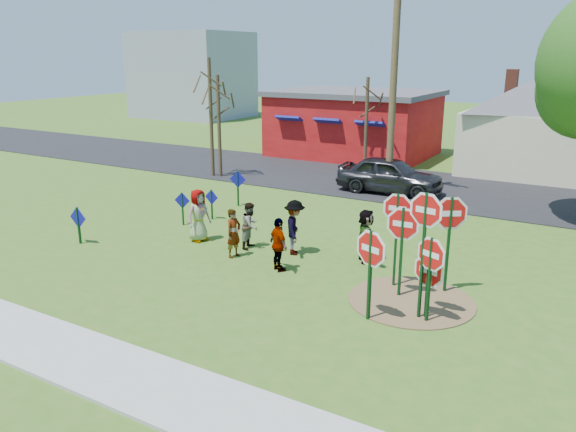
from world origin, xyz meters
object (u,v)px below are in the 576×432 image
Objects in this scene: stop_sign_d at (450,221)px; person_a at (199,215)px; stop_sign_c at (425,227)px; stop_sign_b at (397,217)px; person_b at (234,233)px; stop_sign_a at (371,256)px; utility_pole at (394,77)px; suv at (390,175)px.

stop_sign_d is 8.34m from person_a.
stop_sign_c is at bearing -89.60° from person_a.
person_b is (-5.06, -0.32, -1.20)m from stop_sign_b.
person_b is (-5.22, 1.86, -0.83)m from stop_sign_a.
utility_pole is (-5.10, 9.41, 3.15)m from stop_sign_d.
stop_sign_c reaches higher than person_b.
utility_pole is at bearing 1.24° from person_b.
stop_sign_d is (0.12, 1.84, -0.32)m from stop_sign_c.
stop_sign_b is 1.78× the size of person_b.
utility_pole is at bearing 86.41° from stop_sign_d.
stop_sign_c is 1.17× the size of stop_sign_d.
stop_sign_a is 1.40m from stop_sign_c.
stop_sign_c is 12.54m from suv.
stop_sign_a is 7.62m from person_a.
person_a is 0.38× the size of suv.
stop_sign_c is 8.49m from person_a.
utility_pole is at bearing 125.10° from stop_sign_c.
stop_sign_c reaches higher than person_a.
person_a is (-6.98, 0.37, -1.07)m from stop_sign_b.
person_a is 10.75m from utility_pole.
suv is 4.27m from utility_pole.
stop_sign_b is 1.53× the size of person_a.
stop_sign_d is 0.28× the size of utility_pole.
stop_sign_b is at bearing 113.93° from stop_sign_a.
stop_sign_d is at bearing 7.23° from stop_sign_b.
person_a reaches higher than person_b.
utility_pole is (-3.97, 11.92, 3.51)m from stop_sign_a.
suv is at bearing 127.85° from stop_sign_a.
suv is at bearing -5.00° from person_a.
stop_sign_b is 0.58× the size of suv.
person_b is (-6.24, 1.20, -1.52)m from stop_sign_c.
person_a is (-8.28, 0.05, -1.07)m from stop_sign_d.
stop_sign_a is 0.87× the size of stop_sign_b.
suv is at bearing 104.40° from stop_sign_b.
stop_sign_a is 0.86× the size of stop_sign_d.
stop_sign_c is 12.63m from utility_pole.
stop_sign_c reaches higher than stop_sign_b.
stop_sign_d is 1.55× the size of person_a.
stop_sign_d is at bearing 85.28° from stop_sign_a.
stop_sign_a is at bearing -96.24° from person_a.
stop_sign_b is at bearing -78.04° from person_b.
person_a is at bearing 147.61° from stop_sign_d.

